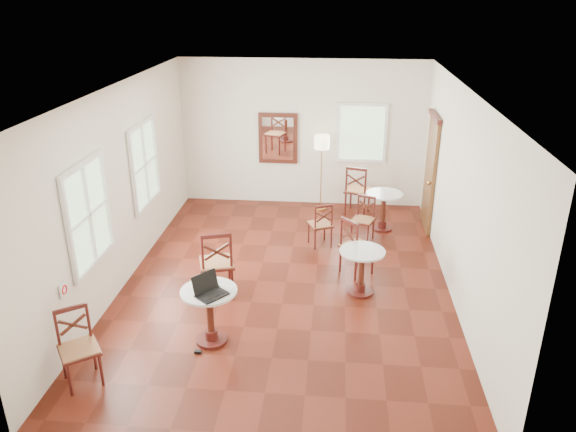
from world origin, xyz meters
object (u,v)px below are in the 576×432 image
object	(u,v)px
chair_back_a	(358,190)
laptop	(209,290)
chair_near_a	(216,263)
power_adapter	(198,352)
chair_back_b	(363,219)
cafe_table_back	(383,207)
cafe_table_near	(210,310)
cafe_table_mid	(362,267)
floor_lamp	(322,147)
chair_mid_b	(356,246)
mouse	(217,287)
navy_mug	(203,279)
chair_near_b	(79,348)
water_glass	(195,288)
chair_mid_a	(321,224)

from	to	relation	value
chair_back_a	laptop	world-z (taller)	chair_back_a
chair_near_a	power_adapter	world-z (taller)	chair_near_a
chair_near_a	chair_back_b	bearing A→B (deg)	-152.94
cafe_table_back	power_adapter	size ratio (longest dim) A/B	8.36
cafe_table_near	chair_back_b	bearing A→B (deg)	58.25
cafe_table_mid	cafe_table_back	distance (m)	2.49
cafe_table_near	chair_near_a	distance (m)	1.18
floor_lamp	laptop	xyz separation A→B (m)	(-1.21, -4.88, -0.49)
chair_near_a	chair_back_b	size ratio (longest dim) A/B	1.31
chair_mid_b	mouse	xyz separation A→B (m)	(-1.81, -1.97, 0.30)
chair_back_b	navy_mug	world-z (taller)	navy_mug
cafe_table_back	power_adapter	xyz separation A→B (m)	(-2.57, -4.13, -0.43)
cafe_table_mid	floor_lamp	world-z (taller)	floor_lamp
cafe_table_near	chair_near_a	size ratio (longest dim) A/B	0.71
chair_near_a	chair_back_a	distance (m)	4.05
chair_back_a	navy_mug	size ratio (longest dim) A/B	9.41
chair_near_b	water_glass	bearing A→B (deg)	0.48
floor_lamp	mouse	distance (m)	4.89
chair_near_b	navy_mug	bearing A→B (deg)	6.21
chair_near_b	chair_back_a	world-z (taller)	chair_back_a
floor_lamp	power_adapter	size ratio (longest dim) A/B	17.93
cafe_table_mid	navy_mug	xyz separation A→B (m)	(-2.08, -1.22, 0.36)
cafe_table_near	power_adapter	distance (m)	0.54
chair_mid_a	chair_mid_b	bearing A→B (deg)	96.67
cafe_table_mid	chair_near_a	size ratio (longest dim) A/B	0.66
chair_near_b	water_glass	size ratio (longest dim) A/B	9.41
navy_mug	water_glass	xyz separation A→B (m)	(-0.05, -0.24, 0.01)
cafe_table_near	mouse	distance (m)	0.33
cafe_table_near	floor_lamp	size ratio (longest dim) A/B	0.49
cafe_table_back	water_glass	bearing A→B (deg)	-123.86
cafe_table_back	chair_near_a	distance (m)	3.75
floor_lamp	chair_near_a	bearing A→B (deg)	-111.11
cafe_table_near	chair_near_b	bearing A→B (deg)	-145.60
power_adapter	water_glass	bearing A→B (deg)	101.41
chair_mid_b	laptop	distance (m)	2.85
cafe_table_mid	floor_lamp	distance (m)	3.56
mouse	chair_near_a	bearing A→B (deg)	102.95
cafe_table_mid	water_glass	size ratio (longest dim) A/B	7.26
cafe_table_mid	chair_mid_b	size ratio (longest dim) A/B	0.74
cafe_table_near	cafe_table_back	distance (m)	4.57
floor_lamp	navy_mug	distance (m)	4.81
cafe_table_near	water_glass	xyz separation A→B (m)	(-0.16, -0.04, 0.34)
chair_near_b	power_adapter	xyz separation A→B (m)	(1.21, 0.64, -0.44)
cafe_table_back	chair_mid_b	bearing A→B (deg)	-106.98
chair_mid_a	mouse	size ratio (longest dim) A/B	8.99
power_adapter	cafe_table_near	bearing A→B (deg)	66.51
cafe_table_back	chair_back_b	bearing A→B (deg)	-126.65
cafe_table_near	laptop	xyz separation A→B (m)	(0.03, -0.09, 0.35)
laptop	floor_lamp	bearing A→B (deg)	26.21
chair_back_a	chair_mid_a	bearing A→B (deg)	83.26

